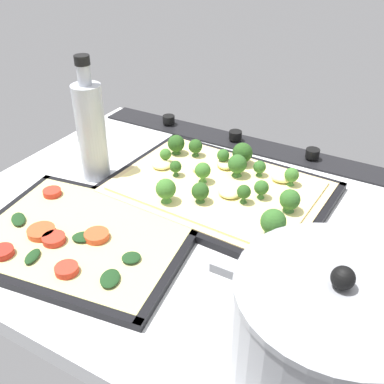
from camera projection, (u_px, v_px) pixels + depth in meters
ground_plane at (209, 228)px, 75.60cm from camera, size 85.82×64.04×3.00cm
stove_control_panel at (272, 149)px, 95.36cm from camera, size 82.39×7.00×2.60cm
baking_tray_front at (217, 192)px, 81.45cm from camera, size 39.81×29.95×1.30cm
broccoli_pizza at (220, 184)px, 80.65cm from camera, size 37.30×27.43×5.79cm
baking_tray_back at (84, 239)px, 70.13cm from camera, size 36.26×30.21×1.30cm
veggie_pizza_back at (80, 236)px, 69.54cm from camera, size 33.54×27.49×1.90cm
cooking_pot at (330, 331)px, 47.53cm from camera, size 27.94×21.15×15.15cm
oil_bottle at (91, 130)px, 81.77cm from camera, size 5.29×5.29×23.18cm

